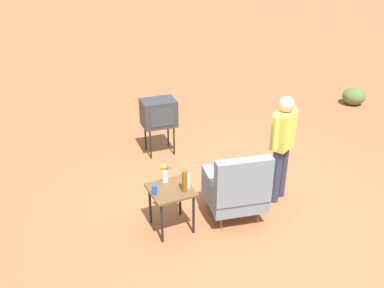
{
  "coord_description": "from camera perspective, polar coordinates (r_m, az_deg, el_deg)",
  "views": [
    {
      "loc": [
        2.76,
        4.39,
        3.58
      ],
      "look_at": [
        0.28,
        -0.94,
        0.65
      ],
      "focal_mm": 38.79,
      "sensor_mm": 36.0,
      "label": 1
    }
  ],
  "objects": [
    {
      "name": "bottle_tall_amber",
      "position": [
        5.34,
        -1.03,
        -5.12
      ],
      "size": [
        0.07,
        0.07,
        0.3
      ],
      "primitive_type": "cylinder",
      "color": "brown",
      "rests_on": "side_table"
    },
    {
      "name": "person_standing",
      "position": [
        6.09,
        12.32,
        0.15
      ],
      "size": [
        0.52,
        0.36,
        1.64
      ],
      "color": "#2D3347",
      "rests_on": "ground"
    },
    {
      "name": "armchair",
      "position": [
        5.75,
        6.22,
        -6.1
      ],
      "size": [
        0.9,
        0.92,
        1.06
      ],
      "color": "brown",
      "rests_on": "ground"
    },
    {
      "name": "tv_on_stand",
      "position": [
        7.41,
        -4.61,
        4.24
      ],
      "size": [
        0.63,
        0.49,
        1.03
      ],
      "color": "black",
      "rests_on": "ground"
    },
    {
      "name": "ground_plane",
      "position": [
        6.3,
        6.01,
        -8.28
      ],
      "size": [
        60.0,
        60.0,
        0.0
      ],
      "primitive_type": "plane",
      "color": "#A05B38"
    },
    {
      "name": "side_table",
      "position": [
        5.52,
        -2.9,
        -6.99
      ],
      "size": [
        0.56,
        0.56,
        0.63
      ],
      "color": "black",
      "rests_on": "ground"
    },
    {
      "name": "shrub_near",
      "position": [
        10.65,
        21.35,
        6.15
      ],
      "size": [
        0.53,
        0.53,
        0.41
      ],
      "primitive_type": "ellipsoid",
      "color": "#516B38",
      "rests_on": "ground"
    },
    {
      "name": "soda_can_blue",
      "position": [
        5.36,
        -5.16,
        -6.28
      ],
      "size": [
        0.07,
        0.07,
        0.12
      ],
      "primitive_type": "cylinder",
      "color": "blue",
      "rests_on": "side_table"
    },
    {
      "name": "flower_vase",
      "position": [
        5.56,
        -3.78,
        -3.86
      ],
      "size": [
        0.14,
        0.1,
        0.27
      ],
      "color": "silver",
      "rests_on": "side_table"
    },
    {
      "name": "bottle_short_clear",
      "position": [
        5.44,
        -0.59,
        -5.13
      ],
      "size": [
        0.06,
        0.06,
        0.2
      ],
      "primitive_type": "cylinder",
      "color": "silver",
      "rests_on": "side_table"
    }
  ]
}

